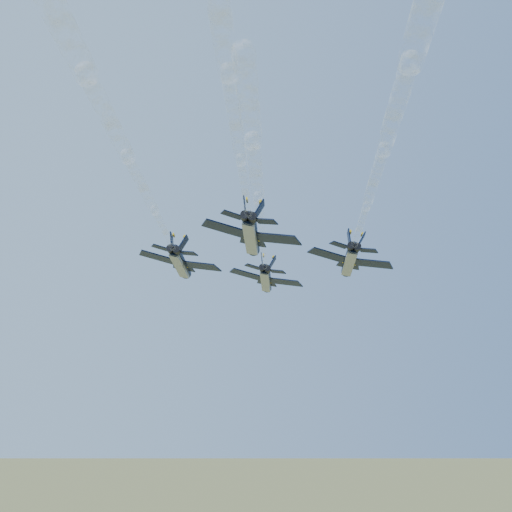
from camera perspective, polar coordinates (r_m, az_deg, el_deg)
name	(u,v)px	position (r m, az deg, el deg)	size (l,w,h in m)	color
jet_lead	(266,279)	(107.54, 0.81, -1.88)	(10.38, 14.37, 3.82)	black
jet_left	(181,263)	(95.17, -6.04, -0.57)	(10.38, 14.37, 3.82)	black
jet_right	(350,261)	(93.80, 7.50, -0.38)	(10.38, 14.37, 3.82)	black
jet_slot	(252,236)	(78.73, -0.36, 1.64)	(10.38, 14.37, 3.82)	black
smoke_trail_lead	(250,205)	(66.36, -0.48, 4.14)	(24.57, 50.47, 2.15)	white
smoke_trail_left	(95,158)	(55.20, -12.77, 7.67)	(24.57, 50.47, 2.15)	white
smoke_trail_right	(396,150)	(53.26, 11.12, 8.31)	(24.57, 50.47, 2.15)	white
smoke_trail_slot	(207,55)	(38.97, -3.94, 15.75)	(24.57, 50.47, 2.15)	white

